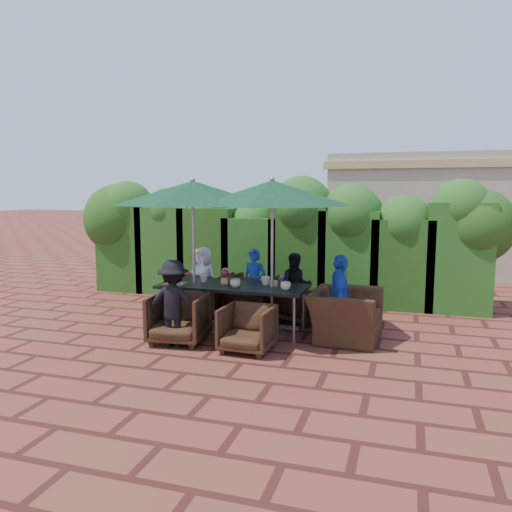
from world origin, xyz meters
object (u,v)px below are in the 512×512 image
(umbrella_left, at_px, (193,193))
(chair_far_mid, at_px, (251,293))
(dining_table, at_px, (233,289))
(umbrella_right, at_px, (272,193))
(chair_far_right, at_px, (302,301))
(chair_near_left, at_px, (179,316))
(chair_end_right, at_px, (345,307))
(chair_far_left, at_px, (205,291))
(chair_near_right, at_px, (247,326))

(umbrella_left, bearing_deg, chair_far_mid, 58.60)
(dining_table, distance_m, umbrella_right, 1.67)
(chair_far_mid, relative_size, chair_far_right, 1.14)
(chair_far_right, xyz_separation_m, chair_near_left, (-1.52, -1.69, 0.05))
(umbrella_left, distance_m, chair_end_right, 2.98)
(umbrella_left, relative_size, chair_far_left, 3.09)
(chair_end_right, bearing_deg, chair_far_mid, 65.42)
(chair_far_right, height_order, chair_end_right, chair_end_right)
(chair_far_right, bearing_deg, chair_far_left, 23.36)
(dining_table, height_order, chair_end_right, chair_end_right)
(umbrella_left, bearing_deg, umbrella_right, 0.81)
(chair_near_right, bearing_deg, chair_far_right, 79.53)
(chair_near_left, height_order, chair_end_right, chair_end_right)
(umbrella_left, distance_m, chair_far_mid, 2.18)
(dining_table, bearing_deg, chair_near_right, -59.35)
(chair_far_left, xyz_separation_m, chair_far_right, (1.82, -0.05, -0.06))
(chair_far_left, distance_m, chair_near_right, 2.32)
(umbrella_right, relative_size, chair_far_mid, 2.99)
(chair_far_right, bearing_deg, chair_near_right, 101.98)
(dining_table, distance_m, umbrella_left, 1.67)
(chair_near_left, relative_size, chair_near_right, 1.14)
(chair_far_left, bearing_deg, chair_near_left, 105.39)
(chair_far_right, bearing_deg, chair_near_left, 73.07)
(chair_far_right, bearing_deg, umbrella_right, 96.39)
(umbrella_left, xyz_separation_m, chair_near_left, (0.09, -0.78, -1.80))
(chair_far_right, relative_size, chair_near_left, 0.88)
(chair_end_right, bearing_deg, dining_table, 94.51)
(umbrella_right, xyz_separation_m, chair_far_left, (-1.52, 0.94, -1.79))
(chair_near_left, relative_size, chair_end_right, 0.71)
(chair_far_left, bearing_deg, umbrella_left, 108.05)
(chair_near_left, bearing_deg, dining_table, 50.99)
(chair_far_mid, bearing_deg, chair_near_right, 114.37)
(umbrella_left, distance_m, chair_far_left, 2.05)
(dining_table, relative_size, umbrella_right, 0.97)
(chair_far_mid, bearing_deg, umbrella_right, 131.17)
(chair_far_mid, xyz_separation_m, chair_end_right, (1.80, -0.95, 0.09))
(chair_far_left, xyz_separation_m, chair_near_left, (0.31, -1.74, -0.01))
(umbrella_right, distance_m, chair_far_right, 2.08)
(chair_near_right, bearing_deg, chair_near_left, 177.78)
(dining_table, distance_m, chair_far_right, 1.32)
(umbrella_right, height_order, chair_far_left, umbrella_right)
(chair_far_left, height_order, chair_near_left, chair_far_left)
(umbrella_right, height_order, chair_far_mid, umbrella_right)
(chair_far_right, bearing_deg, umbrella_left, 54.47)
(chair_far_right, bearing_deg, dining_table, 66.36)
(umbrella_right, distance_m, chair_end_right, 2.05)
(chair_near_right, distance_m, chair_end_right, 1.59)
(dining_table, xyz_separation_m, chair_near_left, (-0.55, -0.84, -0.27))
(chair_far_left, xyz_separation_m, chair_far_mid, (0.86, 0.09, -0.01))
(chair_far_right, distance_m, chair_end_right, 1.17)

